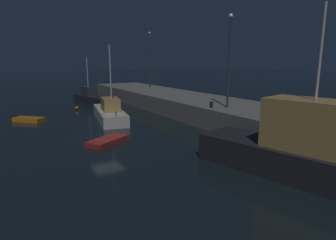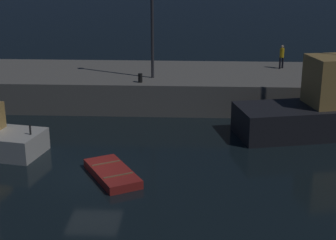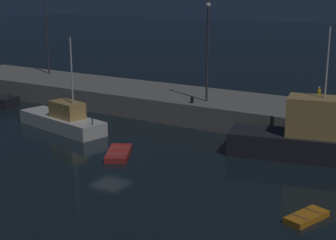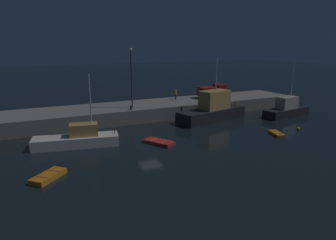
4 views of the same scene
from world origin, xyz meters
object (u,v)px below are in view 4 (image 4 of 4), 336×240
at_px(fishing_boat_orange, 287,109).
at_px(utility_truck, 213,91).
at_px(dockworker, 176,94).
at_px(dinghy_orange_near, 48,176).
at_px(fishing_boat_blue, 78,139).
at_px(lamp_post_east, 131,74).
at_px(fishing_boat_white, 213,110).
at_px(mooring_buoy_mid, 298,129).
at_px(bollard_central, 216,101).
at_px(rowboat_white_mid, 159,142).
at_px(dinghy_red_small, 277,134).
at_px(bollard_west, 131,108).

xyz_separation_m(fishing_boat_orange, utility_truck, (-7.53, 10.04, 2.14)).
height_order(fishing_boat_orange, dockworker, fishing_boat_orange).
xyz_separation_m(fishing_boat_orange, dinghy_orange_near, (-36.73, -8.55, -0.92)).
relative_size(fishing_boat_blue, lamp_post_east, 1.11).
xyz_separation_m(fishing_boat_white, dinghy_orange_near, (-24.61, -11.67, -1.36)).
xyz_separation_m(fishing_boat_blue, lamp_post_east, (9.54, 8.54, 6.22)).
distance_m(fishing_boat_white, utility_truck, 8.48).
distance_m(fishing_boat_blue, mooring_buoy_mid, 28.57).
distance_m(lamp_post_east, bollard_central, 14.73).
distance_m(rowboat_white_mid, utility_truck, 22.07).
height_order(fishing_boat_orange, mooring_buoy_mid, fishing_boat_orange).
bearing_deg(dinghy_red_small, fishing_boat_blue, 164.53).
bearing_deg(dinghy_orange_near, mooring_buoy_mid, 3.05).
distance_m(dinghy_red_small, mooring_buoy_mid, 4.31).
relative_size(fishing_boat_white, bollard_west, 20.84).
bearing_deg(mooring_buoy_mid, dinghy_orange_near, -176.95).
distance_m(dinghy_red_small, bollard_west, 20.22).
height_order(dinghy_red_small, mooring_buoy_mid, mooring_buoy_mid).
relative_size(lamp_post_east, dockworker, 5.12).
xyz_separation_m(dinghy_orange_near, rowboat_white_mid, (12.41, 4.61, -0.03)).
xyz_separation_m(dinghy_red_small, mooring_buoy_mid, (4.29, 0.37, 0.05)).
distance_m(dockworker, bollard_central, 7.06).
distance_m(fishing_boat_white, dockworker, 8.55).
distance_m(fishing_boat_white, rowboat_white_mid, 14.16).
height_order(dinghy_red_small, lamp_post_east, lamp_post_east).
height_order(dinghy_orange_near, dinghy_red_small, dinghy_orange_near).
bearing_deg(fishing_boat_orange, dockworker, 141.66).
bearing_deg(dinghy_red_small, dinghy_orange_near, -177.25).
bearing_deg(utility_truck, dinghy_orange_near, -147.52).
relative_size(dinghy_orange_near, lamp_post_east, 0.38).
height_order(utility_truck, bollard_west, utility_truck).
bearing_deg(utility_truck, bollard_central, -116.61).
xyz_separation_m(fishing_boat_blue, bollard_west, (8.85, 7.14, 1.49)).
bearing_deg(dinghy_orange_near, fishing_boat_white, 25.36).
bearing_deg(bollard_west, fishing_boat_orange, -14.98).
bearing_deg(dockworker, fishing_boat_blue, -147.27).
height_order(mooring_buoy_mid, bollard_west, bollard_west).
bearing_deg(bollard_west, dinghy_red_small, -42.82).
distance_m(fishing_boat_orange, mooring_buoy_mid, 8.54).
height_order(utility_truck, bollard_central, utility_truck).
bearing_deg(dinghy_orange_near, rowboat_white_mid, 20.38).
height_order(fishing_boat_blue, dockworker, fishing_boat_blue).
distance_m(fishing_boat_orange, dinghy_orange_near, 37.73).
height_order(dinghy_orange_near, mooring_buoy_mid, dinghy_orange_near).
bearing_deg(mooring_buoy_mid, fishing_boat_white, 125.56).
distance_m(utility_truck, bollard_west, 16.92).
relative_size(fishing_boat_white, mooring_buoy_mid, 28.39).
bearing_deg(bollard_central, bollard_west, 178.58).
distance_m(fishing_boat_blue, fishing_boat_white, 21.12).
height_order(rowboat_white_mid, dinghy_red_small, rowboat_white_mid).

